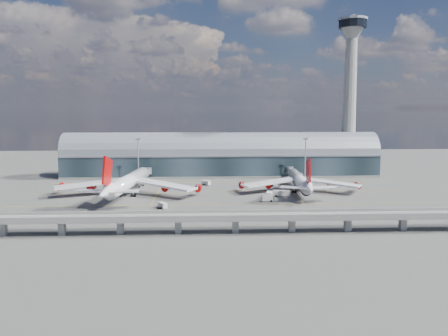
{
  "coord_description": "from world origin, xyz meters",
  "views": [
    {
      "loc": [
        -10.59,
        -203.64,
        43.33
      ],
      "look_at": [
        -1.1,
        10.0,
        14.0
      ],
      "focal_mm": 35.0,
      "sensor_mm": 36.0,
      "label": 1
    }
  ],
  "objects_px": {
    "service_truck_4": "(274,183)",
    "service_truck_3": "(269,195)",
    "floodlight_mast_right": "(305,158)",
    "control_tower": "(350,96)",
    "floodlight_mast_left": "(138,159)",
    "cargo_train_1": "(306,214)",
    "airliner_right": "(300,182)",
    "airliner_left": "(127,182)",
    "service_truck_2": "(281,193)",
    "service_truck_1": "(267,198)",
    "service_truck_0": "(163,205)",
    "service_truck_5": "(206,183)",
    "cargo_train_0": "(118,219)"
  },
  "relations": [
    {
      "from": "airliner_left",
      "to": "cargo_train_0",
      "type": "distance_m",
      "value": 50.22
    },
    {
      "from": "service_truck_0",
      "to": "service_truck_5",
      "type": "distance_m",
      "value": 60.56
    },
    {
      "from": "service_truck_1",
      "to": "service_truck_4",
      "type": "height_order",
      "value": "service_truck_4"
    },
    {
      "from": "cargo_train_1",
      "to": "service_truck_3",
      "type": "bearing_deg",
      "value": 37.57
    },
    {
      "from": "floodlight_mast_right",
      "to": "service_truck_0",
      "type": "distance_m",
      "value": 107.05
    },
    {
      "from": "floodlight_mast_left",
      "to": "service_truck_4",
      "type": "relative_size",
      "value": 4.52
    },
    {
      "from": "floodlight_mast_right",
      "to": "service_truck_5",
      "type": "xyz_separation_m",
      "value": [
        -59.84,
        -13.58,
        -12.36
      ]
    },
    {
      "from": "airliner_right",
      "to": "cargo_train_0",
      "type": "bearing_deg",
      "value": -142.29
    },
    {
      "from": "service_truck_3",
      "to": "service_truck_5",
      "type": "height_order",
      "value": "service_truck_3"
    },
    {
      "from": "airliner_left",
      "to": "service_truck_4",
      "type": "relative_size",
      "value": 13.72
    },
    {
      "from": "service_truck_5",
      "to": "service_truck_4",
      "type": "bearing_deg",
      "value": -50.44
    },
    {
      "from": "control_tower",
      "to": "airliner_right",
      "type": "distance_m",
      "value": 92.08
    },
    {
      "from": "service_truck_2",
      "to": "cargo_train_1",
      "type": "distance_m",
      "value": 40.99
    },
    {
      "from": "control_tower",
      "to": "airliner_left",
      "type": "relative_size",
      "value": 1.32
    },
    {
      "from": "service_truck_2",
      "to": "service_truck_0",
      "type": "bearing_deg",
      "value": 116.29
    },
    {
      "from": "cargo_train_1",
      "to": "service_truck_2",
      "type": "bearing_deg",
      "value": 26.74
    },
    {
      "from": "service_truck_5",
      "to": "service_truck_0",
      "type": "bearing_deg",
      "value": -153.18
    },
    {
      "from": "airliner_left",
      "to": "cargo_train_0",
      "type": "bearing_deg",
      "value": -77.91
    },
    {
      "from": "airliner_right",
      "to": "service_truck_3",
      "type": "bearing_deg",
      "value": -135.39
    },
    {
      "from": "cargo_train_1",
      "to": "floodlight_mast_right",
      "type": "bearing_deg",
      "value": 10.12
    },
    {
      "from": "airliner_left",
      "to": "airliner_right",
      "type": "relative_size",
      "value": 1.17
    },
    {
      "from": "floodlight_mast_left",
      "to": "service_truck_1",
      "type": "height_order",
      "value": "floodlight_mast_left"
    },
    {
      "from": "floodlight_mast_left",
      "to": "control_tower",
      "type": "bearing_deg",
      "value": 11.72
    },
    {
      "from": "service_truck_4",
      "to": "service_truck_1",
      "type": "bearing_deg",
      "value": -117.36
    },
    {
      "from": "service_truck_4",
      "to": "service_truck_0",
      "type": "bearing_deg",
      "value": -151.43
    },
    {
      "from": "floodlight_mast_right",
      "to": "control_tower",
      "type": "bearing_deg",
      "value": 38.66
    },
    {
      "from": "control_tower",
      "to": "floodlight_mast_left",
      "type": "relative_size",
      "value": 4.01
    },
    {
      "from": "cargo_train_1",
      "to": "service_truck_5",
      "type": "bearing_deg",
      "value": 50.68
    },
    {
      "from": "control_tower",
      "to": "service_truck_3",
      "type": "xyz_separation_m",
      "value": [
        -64.55,
        -80.78,
        -49.97
      ]
    },
    {
      "from": "service_truck_3",
      "to": "cargo_train_0",
      "type": "distance_m",
      "value": 76.05
    },
    {
      "from": "service_truck_1",
      "to": "service_truck_3",
      "type": "xyz_separation_m",
      "value": [
        1.86,
        6.53,
        0.16
      ]
    },
    {
      "from": "airliner_left",
      "to": "floodlight_mast_right",
      "type": "bearing_deg",
      "value": 29.76
    },
    {
      "from": "service_truck_3",
      "to": "cargo_train_0",
      "type": "bearing_deg",
      "value": -135.22
    },
    {
      "from": "airliner_right",
      "to": "service_truck_4",
      "type": "relative_size",
      "value": 11.75
    },
    {
      "from": "service_truck_1",
      "to": "service_truck_5",
      "type": "bearing_deg",
      "value": 29.15
    },
    {
      "from": "airliner_right",
      "to": "service_truck_0",
      "type": "bearing_deg",
      "value": -149.6
    },
    {
      "from": "service_truck_4",
      "to": "service_truck_3",
      "type": "bearing_deg",
      "value": -116.81
    },
    {
      "from": "control_tower",
      "to": "airliner_right",
      "type": "xyz_separation_m",
      "value": [
        -46.2,
        -64.93,
        -46.14
      ]
    },
    {
      "from": "floodlight_mast_left",
      "to": "service_truck_2",
      "type": "relative_size",
      "value": 3.01
    },
    {
      "from": "airliner_right",
      "to": "service_truck_2",
      "type": "bearing_deg",
      "value": -132.64
    },
    {
      "from": "service_truck_4",
      "to": "cargo_train_0",
      "type": "xyz_separation_m",
      "value": [
        -72.46,
        -75.25,
        -0.76
      ]
    },
    {
      "from": "service_truck_4",
      "to": "cargo_train_1",
      "type": "xyz_separation_m",
      "value": [
        1.73,
        -71.4,
        -0.52
      ]
    },
    {
      "from": "service_truck_4",
      "to": "airliner_right",
      "type": "bearing_deg",
      "value": -75.79
    },
    {
      "from": "airliner_left",
      "to": "service_truck_1",
      "type": "xyz_separation_m",
      "value": [
        67.88,
        -16.16,
        -5.29
      ]
    },
    {
      "from": "service_truck_0",
      "to": "service_truck_2",
      "type": "bearing_deg",
      "value": -8.03
    },
    {
      "from": "service_truck_1",
      "to": "floodlight_mast_right",
      "type": "bearing_deg",
      "value": -30.63
    },
    {
      "from": "service_truck_2",
      "to": "cargo_train_1",
      "type": "xyz_separation_m",
      "value": [
        2.79,
        -40.9,
        -0.57
      ]
    },
    {
      "from": "service_truck_2",
      "to": "service_truck_3",
      "type": "bearing_deg",
      "value": 129.53
    },
    {
      "from": "control_tower",
      "to": "cargo_train_0",
      "type": "bearing_deg",
      "value": -136.94
    },
    {
      "from": "cargo_train_1",
      "to": "service_truck_0",
      "type": "bearing_deg",
      "value": 95.97
    }
  ]
}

